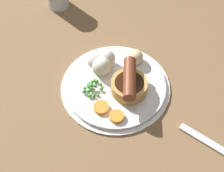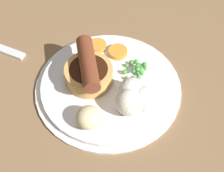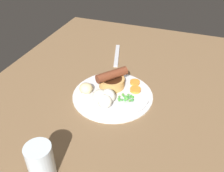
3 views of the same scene
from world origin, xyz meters
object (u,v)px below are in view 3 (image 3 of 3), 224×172
Objects in this scene: sausage_pudding at (112,80)px; pea_pile at (126,98)px; carrot_slice_0 at (135,90)px; carrot_slice_3 at (135,82)px; potato_chunk_0 at (86,88)px; cauliflower_floret at (104,98)px; dinner_plate at (113,95)px; fork at (117,55)px; drinking_glass at (41,161)px.

sausage_pudding is 1.95× the size of pea_pile.
carrot_slice_0 and carrot_slice_3 have the same top height.
potato_chunk_0 is at bearing 127.41° from carrot_slice_3.
potato_chunk_0 reaches higher than carrot_slice_0.
pea_pile reaches higher than carrot_slice_0.
sausage_pudding is 1.48× the size of cauliflower_floret.
carrot_slice_3 is at bearing -0.43° from pea_pile.
carrot_slice_0 is at bearing -36.74° from cauliflower_floret.
dinner_plate is 3.80× the size of cauliflower_floret.
carrot_slice_0 is (3.41, -6.69, 1.31)cm from dinner_plate.
dinner_plate is 1.46× the size of fork.
potato_chunk_0 is 30.44cm from drinking_glass.
potato_chunk_0 is 1.21× the size of carrot_slice_0.
pea_pile is 13.45cm from potato_chunk_0.
drinking_glass is (-30.88, 10.37, 2.24)cm from pea_pile.
dinner_plate is at bearing 66.74° from pea_pile.
drinking_glass reaches higher than potato_chunk_0.
carrot_slice_3 is (13.60, -5.87, -1.83)cm from cauliflower_floret.
drinking_glass reaches higher than pea_pile.
cauliflower_floret is (-6.21, 0.49, 3.14)cm from dinner_plate.
drinking_glass is at bearing -174.26° from potato_chunk_0.
potato_chunk_0 is at bearing 162.91° from fork.
cauliflower_floret is 1.94× the size of carrot_slice_0.
carrot_slice_3 is 0.37× the size of drinking_glass.
cauliflower_floret is (-9.44, -1.02, -0.16)cm from sausage_pudding.
drinking_glass reaches higher than carrot_slice_0.
fork is (28.22, 12.93, -2.02)cm from pea_pile.
carrot_slice_0 is 26.74cm from fork.
carrot_slice_0 is 38.51cm from drinking_glass.
drinking_glass is at bearing 170.38° from cauliflower_floret.
drinking_glass is (-33.17, 5.06, 3.99)cm from dinner_plate.
fork is (22.53, 14.32, -1.58)cm from carrot_slice_0.
pea_pile is 9.69cm from carrot_slice_3.
cauliflower_floret reaches higher than pea_pile.
drinking_glass is (-30.25, -3.04, 1.44)cm from potato_chunk_0.
carrot_slice_0 is at bearing -17.81° from drinking_glass.
dinner_plate is at bearing 117.02° from carrot_slice_0.
cauliflower_floret is 2.08× the size of carrot_slice_3.
carrot_slice_3 is (7.40, -5.38, 1.30)cm from dinner_plate.
carrot_slice_0 is 0.39× the size of drinking_glass.
dinner_plate is at bearing -179.77° from fork.
sausage_pudding is at bearing 178.94° from fork.
dinner_plate is 5.02× the size of pea_pile.
potato_chunk_0 is at bearing 109.78° from dinner_plate.
dinner_plate is 2.57× the size of sausage_pudding.
dinner_plate is at bearing 143.96° from carrot_slice_3.
fork is 59.31cm from drinking_glass.
cauliflower_floret is 14.93cm from carrot_slice_3.
potato_chunk_0 is 16.13cm from carrot_slice_0.
pea_pile reaches higher than dinner_plate.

